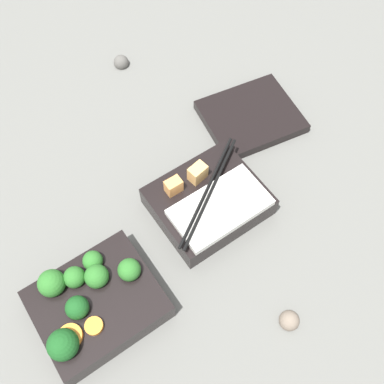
{
  "coord_description": "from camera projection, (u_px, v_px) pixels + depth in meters",
  "views": [
    {
      "loc": [
        -0.12,
        -0.25,
        0.66
      ],
      "look_at": [
        0.09,
        0.04,
        0.04
      ],
      "focal_mm": 42.0,
      "sensor_mm": 36.0,
      "label": 1
    }
  ],
  "objects": [
    {
      "name": "bento_tray_vegetable",
      "position": [
        94.0,
        302.0,
        0.64
      ],
      "size": [
        0.17,
        0.15,
        0.07
      ],
      "color": "black",
      "rests_on": "ground_plane"
    },
    {
      "name": "ground_plane",
      "position": [
        161.0,
        251.0,
        0.71
      ],
      "size": [
        3.0,
        3.0,
        0.0
      ],
      "primitive_type": "plane",
      "color": "slate"
    },
    {
      "name": "pebble_1",
      "position": [
        121.0,
        62.0,
        0.91
      ],
      "size": [
        0.03,
        0.03,
        0.03
      ],
      "primitive_type": "sphere",
      "color": "#595651",
      "rests_on": "ground_plane"
    },
    {
      "name": "pebble_0",
      "position": [
        289.0,
        321.0,
        0.65
      ],
      "size": [
        0.03,
        0.03,
        0.03
      ],
      "primitive_type": "sphere",
      "color": "#7A6B5B",
      "rests_on": "ground_plane"
    },
    {
      "name": "bento_lid",
      "position": [
        251.0,
        117.0,
        0.84
      ],
      "size": [
        0.19,
        0.17,
        0.02
      ],
      "primitive_type": "cube",
      "rotation": [
        0.0,
        0.0,
        -0.17
      ],
      "color": "black",
      "rests_on": "ground_plane"
    },
    {
      "name": "bento_tray_rice",
      "position": [
        209.0,
        202.0,
        0.73
      ],
      "size": [
        0.19,
        0.15,
        0.07
      ],
      "color": "black",
      "rests_on": "ground_plane"
    }
  ]
}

